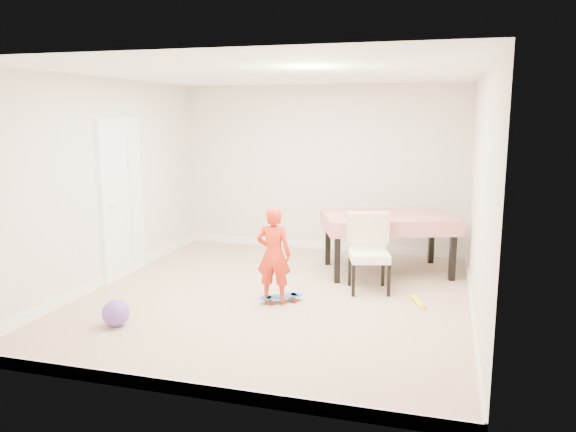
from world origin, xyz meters
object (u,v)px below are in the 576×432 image
(dining_table, at_px, (387,244))
(skateboard, at_px, (281,299))
(balloon, at_px, (116,313))
(child, at_px, (274,257))
(dining_chair, at_px, (369,253))

(dining_table, xyz_separation_m, skateboard, (-1.04, -1.60, -0.37))
(dining_table, height_order, skateboard, dining_table)
(dining_table, relative_size, balloon, 6.13)
(balloon, bearing_deg, child, 39.40)
(skateboard, bearing_deg, balloon, -173.95)
(skateboard, distance_m, child, 0.52)
(child, bearing_deg, dining_table, -127.36)
(dining_table, bearing_deg, skateboard, -142.81)
(child, bearing_deg, balloon, 35.69)
(dining_table, relative_size, child, 1.56)
(dining_chair, relative_size, balloon, 3.41)
(dining_table, distance_m, dining_chair, 0.92)
(dining_chair, xyz_separation_m, skateboard, (-0.92, -0.69, -0.44))
(skateboard, bearing_deg, child, -165.79)
(dining_chair, bearing_deg, skateboard, -158.67)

